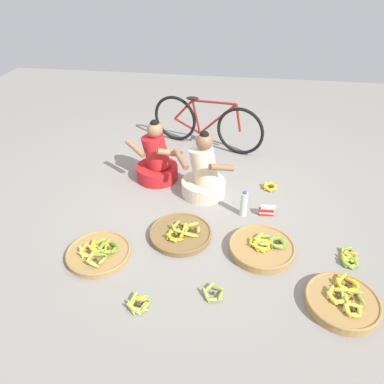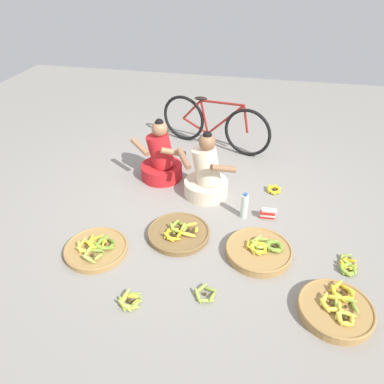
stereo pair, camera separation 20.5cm
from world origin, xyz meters
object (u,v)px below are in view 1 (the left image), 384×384
at_px(loose_bananas_front_right, 349,259).
at_px(banana_basket_back_right, 99,253).
at_px(bicycle_leaning, 206,124).
at_px(packet_carton_stack, 267,211).
at_px(vendor_woman_front, 204,175).
at_px(vendor_woman_behind, 157,161).
at_px(loose_bananas_front_center, 138,304).
at_px(water_bottle, 244,204).
at_px(loose_bananas_near_bicycle, 213,293).
at_px(banana_basket_front_left, 181,233).
at_px(banana_basket_mid_right, 262,247).
at_px(banana_basket_back_left, 342,301).
at_px(loose_bananas_back_center, 270,187).

bearing_deg(loose_bananas_front_right, banana_basket_back_right, -173.30).
xyz_separation_m(bicycle_leaning, packet_carton_stack, (0.85, -1.56, -0.30)).
height_order(vendor_woman_front, vendor_woman_behind, vendor_woman_front).
height_order(banana_basket_back_right, loose_bananas_front_center, banana_basket_back_right).
bearing_deg(water_bottle, loose_bananas_near_bicycle, -100.33).
bearing_deg(packet_carton_stack, banana_basket_front_left, -150.81).
relative_size(loose_bananas_near_bicycle, loose_bananas_front_right, 0.71).
bearing_deg(loose_bananas_front_center, vendor_woman_behind, 98.17).
bearing_deg(loose_bananas_front_right, vendor_woman_front, 148.35).
relative_size(banana_basket_mid_right, banana_basket_back_right, 1.04).
bearing_deg(loose_bananas_front_right, loose_bananas_front_center, -156.46).
xyz_separation_m(banana_basket_mid_right, banana_basket_back_left, (0.65, -0.56, 0.00)).
relative_size(banana_basket_back_right, loose_bananas_front_right, 2.03).
relative_size(vendor_woman_front, loose_bananas_near_bicycle, 3.78).
bearing_deg(banana_basket_front_left, vendor_woman_front, 80.44).
distance_m(vendor_woman_behind, bicycle_leaning, 1.11).
distance_m(water_bottle, packet_carton_stack, 0.27).
xyz_separation_m(vendor_woman_front, loose_bananas_back_center, (0.80, 0.22, -0.23)).
bearing_deg(banana_basket_front_left, vendor_woman_behind, 114.31).
distance_m(vendor_woman_behind, banana_basket_front_left, 1.19).
height_order(loose_bananas_front_right, packet_carton_stack, packet_carton_stack).
distance_m(banana_basket_back_right, packet_carton_stack, 1.84).
bearing_deg(loose_bananas_near_bicycle, water_bottle, 79.67).
bearing_deg(banana_basket_back_left, banana_basket_mid_right, 139.05).
relative_size(loose_bananas_near_bicycle, loose_bananas_back_center, 1.06).
xyz_separation_m(banana_basket_front_left, loose_bananas_near_bicycle, (0.41, -0.71, -0.01)).
bearing_deg(bicycle_leaning, banana_basket_back_right, -107.08).
bearing_deg(water_bottle, vendor_woman_front, 144.30).
bearing_deg(banana_basket_back_left, banana_basket_back_right, 172.88).
bearing_deg(loose_bananas_near_bicycle, banana_basket_front_left, 119.66).
xyz_separation_m(banana_basket_mid_right, water_bottle, (-0.20, 0.57, 0.09)).
height_order(banana_basket_mid_right, packet_carton_stack, banana_basket_mid_right).
bearing_deg(loose_bananas_front_right, water_bottle, 150.40).
xyz_separation_m(vendor_woman_behind, banana_basket_back_left, (1.95, -1.74, -0.20)).
xyz_separation_m(vendor_woman_front, banana_basket_front_left, (-0.14, -0.81, -0.22)).
bearing_deg(packet_carton_stack, loose_bananas_back_center, 84.17).
distance_m(banana_basket_back_right, loose_bananas_near_bicycle, 1.18).
bearing_deg(bicycle_leaning, vendor_woman_front, -84.87).
distance_m(loose_bananas_front_right, packet_carton_stack, 0.98).
bearing_deg(loose_bananas_front_center, loose_bananas_front_right, 23.54).
height_order(banana_basket_front_left, loose_bananas_front_right, banana_basket_front_left).
xyz_separation_m(vendor_woman_front, loose_bananas_near_bicycle, (0.27, -1.52, -0.23)).
distance_m(vendor_woman_front, loose_bananas_front_right, 1.78).
relative_size(vendor_woman_behind, banana_basket_front_left, 1.25).
distance_m(banana_basket_back_left, loose_bananas_front_center, 1.69).
distance_m(loose_bananas_near_bicycle, loose_bananas_back_center, 1.82).
relative_size(loose_bananas_front_center, packet_carton_stack, 1.26).
bearing_deg(vendor_woman_behind, loose_bananas_near_bicycle, -63.49).
distance_m(bicycle_leaning, banana_basket_back_left, 3.10).
relative_size(loose_bananas_front_center, water_bottle, 0.73).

